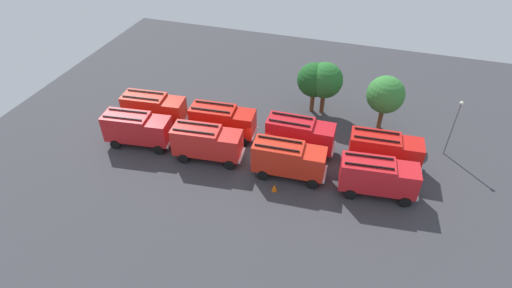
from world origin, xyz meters
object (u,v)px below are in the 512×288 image
Objects in this scene: fire_truck_5 at (223,121)px; firefighter_0 at (193,113)px; fire_truck_1 at (207,142)px; tree_0 at (314,80)px; tree_1 at (325,80)px; tree_2 at (386,95)px; fire_truck_4 at (154,108)px; fire_truck_7 at (385,150)px; fire_truck_0 at (137,128)px; fire_truck_6 at (300,134)px; fire_truck_3 at (378,176)px; traffic_cone_0 at (274,188)px; firefighter_1 at (309,125)px; lamppost at (454,124)px; fire_truck_2 at (288,159)px.

fire_truck_5 is 5.15m from firefighter_0.
fire_truck_1 is 7.64m from firefighter_0.
tree_1 is (1.23, 0.05, 0.13)m from tree_0.
tree_1 is 6.99m from tree_2.
tree_2 reaches higher than fire_truck_1.
tree_2 is at bearing 27.99° from fire_truck_1.
tree_1 reaches higher than firefighter_0.
fire_truck_4 and fire_truck_7 have the same top height.
tree_0 is at bearing 128.68° from firefighter_0.
fire_truck_0 is 17.30m from fire_truck_6.
fire_truck_3 reaches higher than traffic_cone_0.
firefighter_1 is at bearing 17.84° from fire_truck_0.
traffic_cone_0 is at bearing -27.96° from fire_truck_4.
tree_1 is (17.78, 12.33, 2.19)m from fire_truck_0.
fire_truck_0 is 20.71m from tree_0.
lamppost is (15.72, 10.85, 3.44)m from traffic_cone_0.
tree_0 reaches higher than traffic_cone_0.
fire_truck_1 is 1.00× the size of fire_truck_4.
fire_truck_3 and fire_truck_5 have the same top height.
fire_truck_6 is at bearing 94.97° from firefighter_0.
fire_truck_1 is 1.15× the size of tree_2.
fire_truck_6 reaches higher than traffic_cone_0.
fire_truck_1 is 12.04m from firefighter_1.
fire_truck_4 is at bearing -172.42° from lamppost.
fire_truck_3 is 15.12m from tree_0.
fire_truck_0 is 18.84m from firefighter_1.
firefighter_1 reaches higher than traffic_cone_0.
firefighter_1 is at bearing 152.18° from fire_truck_7.
fire_truck_4 is 4.63× the size of firefighter_0.
fire_truck_1 reaches higher than firefighter_0.
fire_truck_5 is 18.08m from tree_2.
fire_truck_6 is 3.86m from firefighter_1.
tree_1 is at bearing 36.15° from fire_truck_5.
fire_truck_2 is 4.45× the size of firefighter_1.
fire_truck_3 is at bearing -5.96° from fire_truck_1.
tree_2 reaches higher than fire_truck_6.
fire_truck_5 and fire_truck_7 have the same top height.
firefighter_1 is (-7.98, 7.89, -1.24)m from fire_truck_3.
firefighter_0 is at bearing -156.28° from tree_1.
fire_truck_5 is (-16.90, 4.12, 0.00)m from fire_truck_3.
tree_2 is (-0.74, 7.01, 2.19)m from fire_truck_7.
traffic_cone_0 is at bearing -122.52° from tree_2.
fire_truck_5 is at bearing -169.82° from lamppost.
firefighter_1 is 5.69m from tree_1.
firefighter_0 is (3.61, 6.11, -1.27)m from fire_truck_0.
fire_truck_3 is 1.00× the size of fire_truck_4.
lamppost is (15.11, -3.99, -0.41)m from tree_0.
tree_1 is (-7.29, 12.37, 2.19)m from fire_truck_3.
fire_truck_0 reaches higher than firefighter_0.
fire_truck_4 is 32.19m from lamppost.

